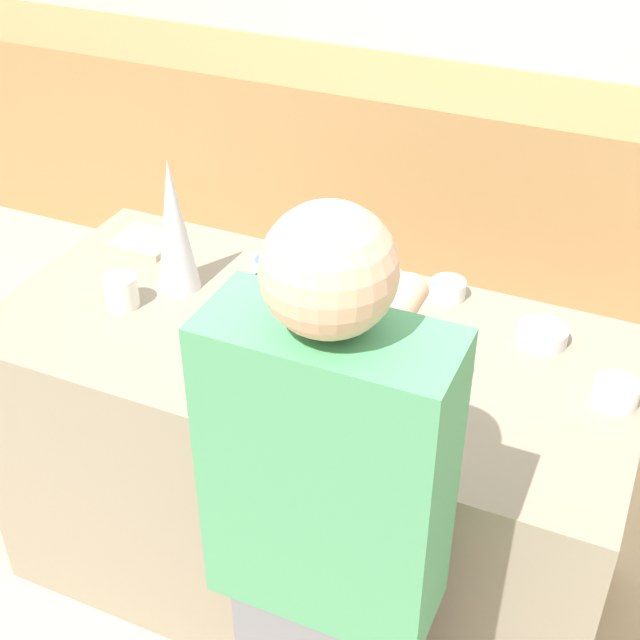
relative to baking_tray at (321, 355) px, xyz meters
name	(u,v)px	position (x,y,z in m)	size (l,w,h in m)	color
ground_plane	(311,569)	(-0.06, 0.06, -0.90)	(12.00, 12.00, 0.00)	#C6B28E
back_cabinet_block	(484,193)	(-0.06, 1.91, -0.44)	(6.00, 0.60, 0.92)	#9E7547
kitchen_island	(310,464)	(-0.06, 0.06, -0.45)	(1.67, 0.80, 0.90)	gray
baking_tray	(321,355)	(0.00, 0.00, 0.00)	(0.45, 0.30, 0.01)	#B2B2BC
gingerbread_house	(322,314)	(0.00, 0.00, 0.12)	(0.17, 0.14, 0.32)	#5B2D14
decorative_tree	(174,226)	(-0.49, 0.14, 0.19)	(0.12, 0.12, 0.38)	silver
candy_bowl_center_rear	(616,392)	(0.69, 0.11, 0.03)	(0.11, 0.11, 0.05)	white
candy_bowl_behind_tray	(543,334)	(0.49, 0.28, 0.02)	(0.13, 0.13, 0.04)	silver
candy_bowl_near_tray_right	(271,265)	(-0.29, 0.31, 0.02)	(0.11, 0.11, 0.04)	silver
candy_bowl_beside_tree	(448,288)	(0.21, 0.38, 0.02)	(0.10, 0.10, 0.05)	white
candy_bowl_far_right	(262,288)	(-0.26, 0.18, 0.02)	(0.11, 0.11, 0.05)	white
candy_bowl_near_tray_left	(382,277)	(0.02, 0.36, 0.02)	(0.10, 0.10, 0.05)	silver
cookbook	(145,242)	(-0.71, 0.29, 0.01)	(0.17, 0.15, 0.02)	#CCB78C
mug	(122,291)	(-0.58, -0.01, 0.04)	(0.09, 0.09, 0.09)	white
person	(328,570)	(0.26, -0.56, -0.06)	(0.43, 0.54, 1.64)	slate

